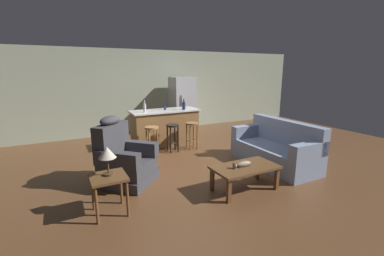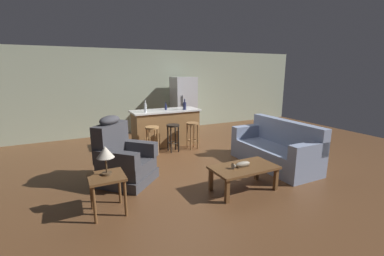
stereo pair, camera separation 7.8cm
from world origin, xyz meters
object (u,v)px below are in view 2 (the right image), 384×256
bottle_wine_dark (166,107)px  end_table (107,182)px  bar_stool_left (152,135)px  bar_stool_middle (173,133)px  coffee_table (244,170)px  recliner_near_lamp (123,159)px  fish_figurine (241,165)px  couch (276,149)px  table_lamp (105,153)px  bar_stool_right (192,131)px  bottle_short_amber (184,106)px  kitchen_island (166,127)px  refrigerator (184,105)px  bottle_tall_green (145,107)px

bottle_wine_dark → end_table: bearing=-124.9°
bar_stool_left → bar_stool_middle: 0.53m
coffee_table → bar_stool_middle: bar_stool_middle is taller
recliner_near_lamp → end_table: recliner_near_lamp is taller
fish_figurine → couch: size_ratio=0.18×
table_lamp → bar_stool_right: 3.26m
bottle_short_amber → bar_stool_left: bearing=-157.4°
kitchen_island → refrigerator: 1.66m
fish_figurine → bottle_short_amber: 2.99m
refrigerator → bottle_tall_green: refrigerator is taller
couch → bar_stool_left: 2.81m
kitchen_island → bottle_short_amber: bearing=-22.8°
couch → bar_stool_left: (-2.13, 1.83, 0.13)m
bar_stool_middle → table_lamp: bearing=-131.2°
table_lamp → bar_stool_right: (2.42, 2.15, -0.40)m
recliner_near_lamp → coffee_table: bearing=9.4°
end_table → bottle_tall_green: bearing=63.0°
bar_stool_right → bottle_wine_dark: bearing=127.3°
couch → bar_stool_right: (-1.06, 1.83, 0.13)m
bar_stool_middle → bottle_short_amber: bottle_short_amber is taller
end_table → bar_stool_right: bar_stool_right is taller
kitchen_island → bar_stool_middle: kitchen_island is taller
end_table → bar_stool_right: (2.43, 2.18, 0.01)m
kitchen_island → couch: bearing=-57.9°
end_table → bottle_wine_dark: 3.47m
bar_stool_left → table_lamp: bearing=-122.1°
fish_figurine → refrigerator: 4.43m
refrigerator → bottle_tall_green: (-1.65, -1.32, 0.19)m
coffee_table → fish_figurine: fish_figurine is taller
end_table → kitchen_island: bearing=55.3°
bottle_wine_dark → couch: bearing=-57.9°
bottle_short_amber → fish_figurine: bearing=-96.5°
end_table → bottle_short_amber: size_ratio=1.96×
coffee_table → bar_stool_right: size_ratio=1.62×
bar_stool_right → bottle_tall_green: size_ratio=2.22×
bar_stool_middle → recliner_near_lamp: bearing=-140.3°
fish_figurine → bottle_tall_green: bearing=103.3°
recliner_near_lamp → end_table: 1.04m
kitchen_island → bottle_tall_green: bottle_tall_green is taller
bottle_tall_green → coffee_table: bearing=-75.6°
end_table → bottle_short_amber: (2.41, 2.62, 0.60)m
table_lamp → kitchen_island: bearing=55.2°
couch → bottle_tall_green: (-2.12, 2.34, 0.73)m
kitchen_island → refrigerator: (1.08, 1.20, 0.40)m
coffee_table → refrigerator: refrigerator is taller
kitchen_island → bottle_tall_green: 0.83m
bar_stool_left → bar_stool_middle: (0.53, 0.00, 0.00)m
bottle_short_amber → kitchen_island: bearing=157.2°
end_table → fish_figurine: bearing=-8.0°
bottle_wine_dark → table_lamp: bearing=-125.0°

